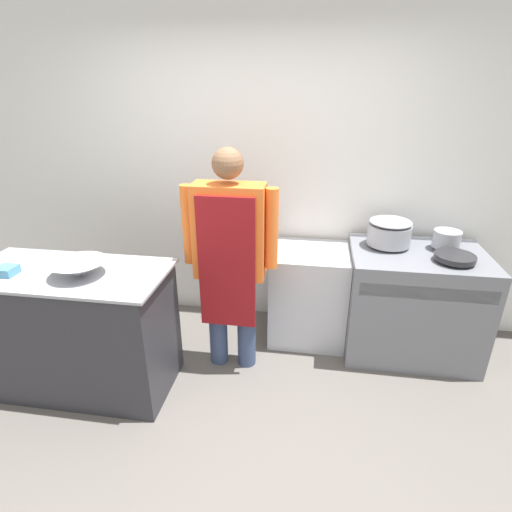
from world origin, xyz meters
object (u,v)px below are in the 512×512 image
Objects in this scene: stove at (412,303)px; fridge_unit at (308,294)px; plastic_tub at (7,271)px; stock_pot at (389,231)px; person_cook at (230,251)px; sauce_pot at (447,239)px; mixing_bowl at (79,269)px; saute_pan at (455,257)px.

stove is 1.27× the size of fridge_unit.
plastic_tub is 0.35× the size of stock_pot.
sauce_pot is (1.60, 0.52, -0.01)m from person_cook.
mixing_bowl is 0.48m from plastic_tub.
mixing_bowl reaches higher than stove.
saute_pan is at bearing -29.36° from stock_pot.
saute_pan is at bearing -30.62° from stove.
mixing_bowl is 2.26m from stock_pot.
person_cook is at bearing -164.06° from stove.
person_cook is at bearing -161.94° from sauce_pot.
saute_pan is at bearing -11.19° from fridge_unit.
person_cook is 8.23× the size of sauce_pot.
plastic_tub is 3.06m from saute_pan.
saute_pan is (0.43, -0.24, -0.09)m from stock_pot.
fridge_unit is at bearing 40.32° from person_cook.
stove is 0.57m from sauce_pot.
fridge_unit is 2.41× the size of stock_pot.
stove is 1.54m from person_cook.
plastic_tub is at bearing -153.24° from fridge_unit.
saute_pan is at bearing 15.89° from mixing_bowl.
plastic_tub is at bearing -158.16° from stock_pot.
fridge_unit is at bearing 26.76° from plastic_tub.
stock_pot is at bearing 151.78° from stove.
plastic_tub is 2.72m from stock_pot.
stock_pot is at bearing 21.84° from plastic_tub.
stock_pot is (-0.23, 0.12, 0.56)m from stove.
mixing_bowl is at bearing -154.22° from person_cook.
stove is at bearing 15.94° from person_cook.
mixing_bowl is 1.07× the size of stock_pot.
plastic_tub reaches higher than fridge_unit.
fridge_unit is at bearing 32.01° from mixing_bowl.
person_cook is 4.71× the size of mixing_bowl.
plastic_tub is (-1.36, -0.49, -0.02)m from person_cook.
stove is 0.61× the size of person_cook.
saute_pan is 1.39× the size of sauce_pot.
mixing_bowl is 2.66m from sauce_pot.
sauce_pot reaches higher than stove.
person_cook is at bearing 25.78° from mixing_bowl.
stock_pot reaches higher than fridge_unit.
mixing_bowl is (-1.46, -0.91, 0.56)m from fridge_unit.
fridge_unit is 2.24× the size of mixing_bowl.
plastic_tub is (-0.47, -0.06, -0.02)m from mixing_bowl.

